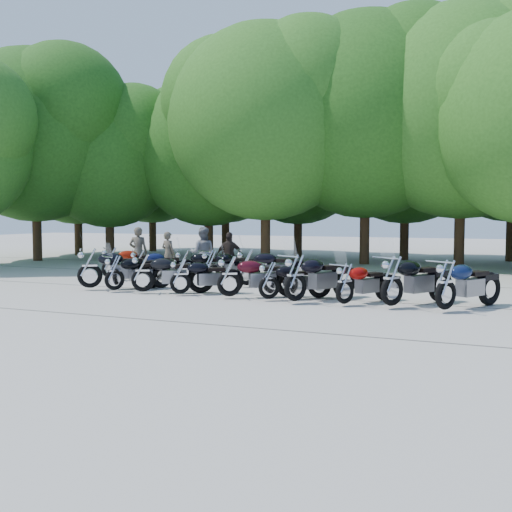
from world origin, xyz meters
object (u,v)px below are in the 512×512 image
at_px(motorcycle_3, 180,275).
at_px(motorcycle_13, 210,265).
at_px(motorcycle_6, 295,276).
at_px(rider_3, 168,254).
at_px(rider_2, 230,256).
at_px(motorcycle_12, 184,264).
at_px(motorcycle_8, 392,279).
at_px(rider_1, 203,253).
at_px(motorcycle_14, 247,266).
at_px(motorcycle_7, 345,282).
at_px(motorcycle_0, 90,266).
at_px(motorcycle_11, 139,264).
at_px(motorcycle_2, 143,271).
at_px(motorcycle_5, 269,279).
at_px(motorcycle_9, 446,283).
at_px(motorcycle_10, 111,262).
at_px(motorcycle_4, 229,274).
at_px(rider_0, 138,252).
at_px(motorcycle_1, 114,271).

bearing_deg(motorcycle_3, motorcycle_13, -32.25).
distance_m(motorcycle_6, rider_3, 8.25).
distance_m(motorcycle_13, rider_2, 1.74).
distance_m(motorcycle_12, rider_3, 2.68).
distance_m(motorcycle_8, rider_1, 8.37).
height_order(motorcycle_14, rider_3, rider_3).
distance_m(motorcycle_6, motorcycle_7, 1.26).
xyz_separation_m(motorcycle_0, motorcycle_11, (0.10, 2.49, -0.10)).
distance_m(motorcycle_0, rider_2, 5.01).
bearing_deg(rider_2, motorcycle_2, 68.73).
bearing_deg(motorcycle_3, motorcycle_11, 9.66).
relative_size(motorcycle_7, motorcycle_14, 0.88).
bearing_deg(motorcycle_12, motorcycle_5, -145.79).
bearing_deg(motorcycle_11, motorcycle_9, -138.99).
bearing_deg(rider_3, motorcycle_14, 163.59).
distance_m(motorcycle_9, rider_2, 8.79).
bearing_deg(motorcycle_11, motorcycle_7, -142.95).
bearing_deg(motorcycle_10, motorcycle_4, -154.50).
relative_size(motorcycle_11, motorcycle_13, 0.96).
distance_m(motorcycle_11, rider_3, 2.19).
bearing_deg(rider_3, rider_0, 67.87).
relative_size(motorcycle_0, rider_3, 1.56).
distance_m(motorcycle_1, rider_3, 4.85).
distance_m(motorcycle_5, motorcycle_14, 2.98).
bearing_deg(rider_0, motorcycle_6, 132.30).
relative_size(motorcycle_6, motorcycle_7, 1.19).
bearing_deg(motorcycle_1, motorcycle_0, 25.48).
distance_m(motorcycle_2, motorcycle_4, 2.71).
height_order(motorcycle_0, motorcycle_6, motorcycle_0).
distance_m(motorcycle_12, rider_0, 2.66).
distance_m(motorcycle_0, motorcycle_12, 3.18).
height_order(motorcycle_11, rider_2, rider_2).
xyz_separation_m(motorcycle_13, motorcycle_14, (1.33, -0.12, 0.04)).
bearing_deg(motorcycle_2, rider_2, -36.46).
bearing_deg(motorcycle_9, motorcycle_1, 30.32).
bearing_deg(motorcycle_7, motorcycle_8, -149.70).
bearing_deg(motorcycle_8, motorcycle_14, 4.14).
relative_size(motorcycle_4, motorcycle_9, 0.94).
height_order(motorcycle_10, motorcycle_13, motorcycle_10).
bearing_deg(motorcycle_1, motorcycle_7, -150.16).
distance_m(motorcycle_6, motorcycle_11, 7.01).
bearing_deg(motorcycle_3, motorcycle_14, -61.93).
relative_size(motorcycle_3, motorcycle_12, 0.93).
bearing_deg(rider_2, motorcycle_0, 46.51).
bearing_deg(motorcycle_13, motorcycle_11, 32.57).
distance_m(motorcycle_1, motorcycle_7, 6.85).
relative_size(motorcycle_2, motorcycle_13, 1.02).
relative_size(motorcycle_12, motorcycle_13, 0.99).
relative_size(motorcycle_1, motorcycle_11, 0.99).
height_order(motorcycle_1, motorcycle_4, motorcycle_4).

